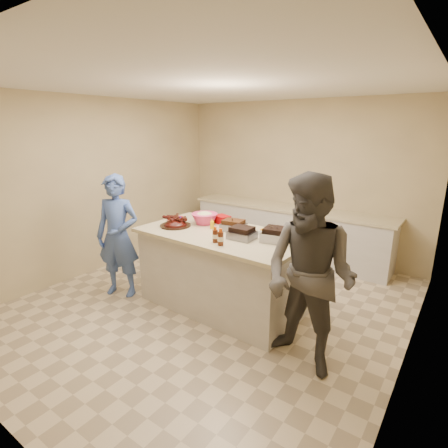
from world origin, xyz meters
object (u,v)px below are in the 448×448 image
Objects in this scene: bbq_bottle_a at (215,242)px; plastic_cup at (202,217)px; coleslaw_bowl at (205,224)px; guest_blue at (123,293)px; island at (222,305)px; roasting_pan at (275,241)px; rib_platter at (175,226)px; mustard_bottle at (212,229)px; bbq_bottle_b at (221,245)px; guest_gray at (303,365)px.

bbq_bottle_a is 1.91× the size of plastic_cup.
plastic_cup is at bearing 136.42° from bbq_bottle_a.
guest_blue is at bearing -141.67° from coleslaw_bowl.
coleslaw_bowl is (-0.43, 0.20, 0.99)m from island.
coleslaw_bowl is at bearing 15.85° from guest_blue.
roasting_pan is at bearing -5.93° from coleslaw_bowl.
rib_platter is 0.24× the size of guest_blue.
plastic_cup reaches higher than island.
island is 15.61× the size of mustard_bottle.
island is at bearing -33.74° from plastic_cup.
bbq_bottle_b is (-0.41, -0.48, 0.00)m from roasting_pan.
coleslaw_bowl is 1.83× the size of bbq_bottle_b.
bbq_bottle_b is 0.12× the size of guest_blue.
bbq_bottle_a reaches higher than guest_gray.
bbq_bottle_b is at bearing -40.32° from coleslaw_bowl.
roasting_pan is 1.42× the size of bbq_bottle_b.
coleslaw_bowl reaches higher than island.
guest_gray is at bearing -25.08° from plastic_cup.
bbq_bottle_b is 2.02× the size of plastic_cup.
bbq_bottle_b reaches higher than roasting_pan.
guest_gray is at bearing -10.65° from rib_platter.
guest_blue is (-0.67, -0.97, -0.99)m from plastic_cup.
rib_platter is 0.85m from bbq_bottle_a.
island is at bearing 177.25° from roasting_pan.
coleslaw_bowl reaches higher than guest_blue.
roasting_pan is at bearing 39.13° from bbq_bottle_a.
guest_blue is (-1.50, -0.18, -0.99)m from bbq_bottle_a.
bbq_bottle_b reaches higher than plastic_cup.
roasting_pan is at bearing 8.54° from rib_platter.
coleslaw_bowl reaches higher than bbq_bottle_a.
rib_platter reaches higher than guest_gray.
mustard_bottle is 1.62m from guest_blue.
bbq_bottle_b is at bearing -53.56° from island.
rib_platter is at bearing -179.15° from guest_gray.
bbq_bottle_b is 1.26m from plastic_cup.
roasting_pan is 2.33m from guest_blue.
plastic_cup is at bearing 134.54° from coleslaw_bowl.
plastic_cup is (-0.47, 0.38, 0.00)m from mustard_bottle.
bbq_bottle_b is (0.93, -0.27, 0.00)m from rib_platter.
guest_gray is at bearing -5.46° from bbq_bottle_b.
guest_blue is (-1.61, -0.13, -0.99)m from bbq_bottle_b.
rib_platter is 2.99× the size of mustard_bottle.
coleslaw_bowl is at bearing 156.60° from island.
island is 1.01m from mustard_bottle.
guest_gray is (1.18, -0.15, -0.99)m from bbq_bottle_a.
plastic_cup is at bearing 32.82° from guest_blue.
mustard_bottle is at bearing 20.97° from rib_platter.
plastic_cup is at bearing 155.10° from roasting_pan.
roasting_pan reaches higher than guest_gray.
mustard_bottle reaches higher than guest_blue.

